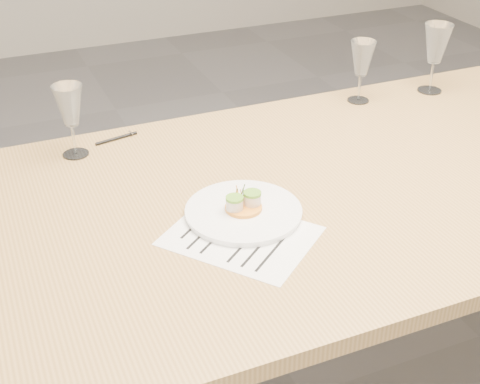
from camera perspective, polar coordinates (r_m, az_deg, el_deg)
name	(u,v)px	position (r m, az deg, el deg)	size (l,w,h in m)	color
dining_table	(317,206)	(1.69, 6.58, -1.19)	(2.40, 1.00, 0.75)	tan
dinner_plate	(244,211)	(1.51, 0.31, -1.61)	(0.27, 0.27, 0.07)	white
recipe_sheet	(240,236)	(1.44, 0.04, -3.78)	(0.37, 0.38, 0.00)	white
ballpoint_pen	(117,138)	(1.88, -10.48, 4.53)	(0.12, 0.04, 0.01)	black
wine_glass_0	(69,107)	(1.77, -14.36, 7.03)	(0.08, 0.08, 0.19)	white
wine_glass_1	(362,60)	(2.08, 10.37, 11.06)	(0.08, 0.08, 0.19)	white
wine_glass_2	(436,45)	(2.21, 16.42, 11.96)	(0.09, 0.09, 0.22)	white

